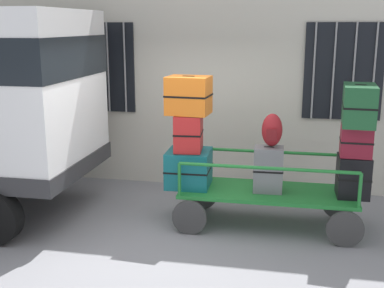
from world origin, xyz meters
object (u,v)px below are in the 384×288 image
suitcase_midleft_bottom (268,169)px  suitcase_center_top (359,105)px  suitcase_left_bottom (189,168)px  suitcase_center_bottom (353,176)px  backpack (272,130)px  suitcase_left_top (189,95)px  suitcase_center_middle (356,141)px  luggage_cart (267,198)px  suitcase_left_middle (188,133)px

suitcase_midleft_bottom → suitcase_center_top: bearing=-0.6°
suitcase_left_bottom → suitcase_center_bottom: size_ratio=1.13×
suitcase_left_bottom → backpack: (1.13, -0.00, 0.59)m
suitcase_left_bottom → backpack: 1.27m
suitcase_left_top → suitcase_center_bottom: size_ratio=1.10×
suitcase_left_bottom → suitcase_midleft_bottom: size_ratio=1.01×
suitcase_midleft_bottom → suitcase_left_bottom: bearing=178.2°
suitcase_center_bottom → suitcase_center_middle: (-0.00, -0.02, 0.48)m
suitcase_midleft_bottom → suitcase_center_bottom: size_ratio=1.13×
luggage_cart → suitcase_left_middle: size_ratio=4.82×
suitcase_center_bottom → backpack: (-1.07, 0.02, 0.57)m
suitcase_left_bottom → backpack: backpack is taller
suitcase_left_middle → backpack: size_ratio=1.16×
suitcase_left_middle → suitcase_center_top: suitcase_center_top is taller
suitcase_left_top → backpack: size_ratio=1.37×
suitcase_center_middle → suitcase_center_top: (-0.00, -0.01, 0.46)m
suitcase_left_bottom → suitcase_center_middle: size_ratio=1.51×
suitcase_center_top → suitcase_left_bottom: bearing=178.8°
suitcase_center_middle → suitcase_center_top: 0.46m
backpack → suitcase_left_bottom: bearing=179.8°
suitcase_midleft_bottom → backpack: size_ratio=1.41×
suitcase_center_bottom → suitcase_center_middle: suitcase_center_middle is taller
backpack → luggage_cart: bearing=-175.3°
suitcase_left_bottom → suitcase_center_top: (2.19, -0.05, 0.96)m
luggage_cart → suitcase_left_bottom: suitcase_left_bottom is taller
suitcase_midleft_bottom → backpack: backpack is taller
luggage_cart → suitcase_midleft_bottom: 0.42m
suitcase_center_middle → suitcase_center_top: suitcase_center_top is taller
luggage_cart → suitcase_center_bottom: (1.10, -0.02, 0.38)m
suitcase_left_top → luggage_cart: bearing=0.1°
suitcase_center_bottom → suitcase_center_top: 0.94m
suitcase_left_bottom → suitcase_left_middle: 0.51m
suitcase_midleft_bottom → suitcase_center_middle: size_ratio=1.50×
suitcase_midleft_bottom → suitcase_center_middle: (1.10, -0.01, 0.45)m
suitcase_left_top → suitcase_midleft_bottom: suitcase_left_top is taller
luggage_cart → suitcase_midleft_bottom: suitcase_midleft_bottom is taller
suitcase_midleft_bottom → suitcase_center_top: 1.42m
suitcase_left_middle → suitcase_center_bottom: size_ratio=0.92×
suitcase_left_bottom → suitcase_midleft_bottom: 1.10m
luggage_cart → suitcase_center_bottom: bearing=-0.8°
luggage_cart → suitcase_center_top: bearing=-2.0°
backpack → suitcase_center_middle: bearing=-1.9°
suitcase_midleft_bottom → suitcase_center_top: (1.10, -0.01, 0.91)m
suitcase_left_bottom → backpack: size_ratio=1.42×
suitcase_center_middle → backpack: backpack is taller
suitcase_left_bottom → suitcase_center_top: bearing=-1.2°
suitcase_left_top → backpack: suitcase_left_top is taller
suitcase_left_middle → suitcase_left_bottom: bearing=90.0°
suitcase_center_middle → backpack: bearing=178.1°
suitcase_left_top → suitcase_left_bottom: bearing=90.0°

